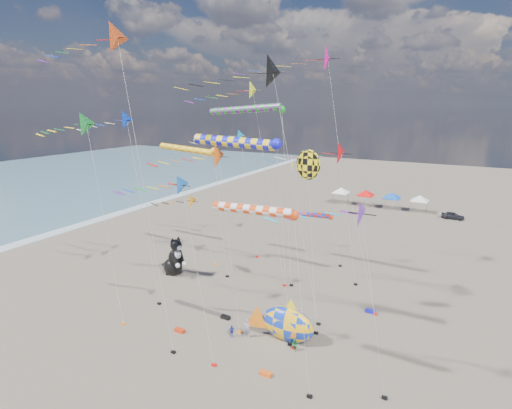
{
  "coord_description": "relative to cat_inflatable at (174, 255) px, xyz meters",
  "views": [
    {
      "loc": [
        16.28,
        -18.14,
        19.67
      ],
      "look_at": [
        0.1,
        12.0,
        11.08
      ],
      "focal_mm": 28.0,
      "sensor_mm": 36.0,
      "label": 1
    }
  ],
  "objects": [
    {
      "name": "parked_car",
      "position": [
        27.96,
        41.85,
        -1.8
      ],
      "size": [
        3.79,
        1.63,
        1.27
      ],
      "primitive_type": "imported",
      "rotation": [
        0.0,
        0.0,
        1.54
      ],
      "color": "#26262D",
      "rests_on": "ground"
    },
    {
      "name": "kite_bag_1",
      "position": [
        8.39,
        -9.58,
        -2.29
      ],
      "size": [
        0.9,
        0.44,
        0.3
      ],
      "primitive_type": "cube",
      "color": "red",
      "rests_on": "ground"
    },
    {
      "name": "kite_bag_3",
      "position": [
        17.82,
        -11.21,
        -2.29
      ],
      "size": [
        0.9,
        0.44,
        0.3
      ],
      "primitive_type": "cube",
      "color": "#EB5313",
      "rests_on": "ground"
    },
    {
      "name": "windsock_2",
      "position": [
        17.36,
        -11.86,
        10.37
      ],
      "size": [
        7.78,
        0.68,
        13.24
      ],
      "color": "#F24411",
      "rests_on": "ground"
    },
    {
      "name": "windsock_3",
      "position": [
        13.19,
        -6.83,
        14.26
      ],
      "size": [
        8.97,
        0.89,
        17.2
      ],
      "color": "#1515D3",
      "rests_on": "ground"
    },
    {
      "name": "delta_kite_2",
      "position": [
        -1.58,
        4.58,
        5.26
      ],
      "size": [
        9.76,
        1.85,
        8.98
      ],
      "color": "#FF9C12",
      "rests_on": "ground"
    },
    {
      "name": "delta_kite_7",
      "position": [
        14.47,
        -2.63,
        19.76
      ],
      "size": [
        13.94,
        3.08,
        23.95
      ],
      "color": "black",
      "rests_on": "ground"
    },
    {
      "name": "delta_kite_6",
      "position": [
        18.0,
        1.61,
        12.54
      ],
      "size": [
        12.35,
        2.42,
        16.46
      ],
      "color": "red",
      "rests_on": "ground"
    },
    {
      "name": "tent_row",
      "position": [
        14.59,
        43.85,
        0.71
      ],
      "size": [
        19.2,
        4.2,
        3.8
      ],
      "color": "white",
      "rests_on": "ground"
    },
    {
      "name": "delta_kite_4",
      "position": [
        0.1,
        -6.58,
        15.49
      ],
      "size": [
        9.35,
        2.0,
        19.28
      ],
      "color": "#0B33C1",
      "rests_on": "ground"
    },
    {
      "name": "delta_kite_5",
      "position": [
        15.3,
        7.27,
        21.77
      ],
      "size": [
        14.69,
        2.94,
        25.92
      ],
      "color": "#F90997",
      "rests_on": "ground"
    },
    {
      "name": "delta_kite_3",
      "position": [
        4.61,
        -12.33,
        21.8
      ],
      "size": [
        13.74,
        2.38,
        25.74
      ],
      "color": "#C74014",
      "rests_on": "ground"
    },
    {
      "name": "person_adult",
      "position": [
        14.07,
        -7.47,
        -1.57
      ],
      "size": [
        0.75,
        0.66,
        1.73
      ],
      "primitive_type": "imported",
      "rotation": [
        0.0,
        0.0,
        0.48
      ],
      "color": "#908D9E",
      "rests_on": "ground"
    },
    {
      "name": "kite_bag_2",
      "position": [
        10.78,
        -5.75,
        -2.29
      ],
      "size": [
        0.9,
        0.44,
        0.3
      ],
      "primitive_type": "cube",
      "color": "black",
      "rests_on": "ground"
    },
    {
      "name": "child_blue",
      "position": [
        12.88,
        -8.05,
        -1.89
      ],
      "size": [
        0.67,
        0.61,
        1.1
      ],
      "primitive_type": "imported",
      "rotation": [
        0.0,
        0.0,
        0.67
      ],
      "color": "navy",
      "rests_on": "ground"
    },
    {
      "name": "delta_kite_0",
      "position": [
        7.12,
        3.31,
        18.42
      ],
      "size": [
        13.05,
        2.15,
        22.28
      ],
      "color": "#DFF31F",
      "rests_on": "ground"
    },
    {
      "name": "ground",
      "position": [
        13.09,
        -16.15,
        -2.44
      ],
      "size": [
        260.0,
        260.0,
        0.0
      ],
      "primitive_type": "plane",
      "color": "brown",
      "rests_on": "ground"
    },
    {
      "name": "delta_kite_10",
      "position": [
        9.58,
        -12.12,
        11.21
      ],
      "size": [
        9.19,
        1.63,
        14.9
      ],
      "color": "blue",
      "rests_on": "ground"
    },
    {
      "name": "fish_inflatable",
      "position": [
        17.26,
        -6.08,
        -1.01
      ],
      "size": [
        6.39,
        2.98,
        3.99
      ],
      "color": "#1235B6",
      "rests_on": "ground"
    },
    {
      "name": "delta_kite_8",
      "position": [
        -1.45,
        -11.09,
        15.35
      ],
      "size": [
        10.86,
        2.29,
        19.21
      ],
      "color": "#17822F",
      "rests_on": "ground"
    },
    {
      "name": "windsock_4",
      "position": [
        8.03,
        3.66,
        16.66
      ],
      "size": [
        10.45,
        0.79,
        19.58
      ],
      "color": "#1A9425",
      "rests_on": "ground"
    },
    {
      "name": "delta_kite_1",
      "position": [
        10.31,
        -7.18,
        12.89
      ],
      "size": [
        9.26,
        2.21,
        16.73
      ],
      "color": "#F6580F",
      "rests_on": "ground"
    },
    {
      "name": "kite_bag_0",
      "position": [
        22.6,
        1.9,
        -2.29
      ],
      "size": [
        0.9,
        0.44,
        0.3
      ],
      "primitive_type": "cube",
      "color": "#1517D2",
      "rests_on": "ground"
    },
    {
      "name": "cat_inflatable",
      "position": [
        0.0,
        0.0,
        0.0
      ],
      "size": [
        3.98,
        2.76,
        4.88
      ],
      "primitive_type": null,
      "rotation": [
        0.0,
        0.0,
        -0.29
      ],
      "color": "black",
      "rests_on": "ground"
    },
    {
      "name": "angelfish_kite",
      "position": [
        17.02,
        -2.17,
        12.09
      ],
      "size": [
        3.74,
        3.02,
        15.96
      ],
      "color": "yellow",
      "rests_on": "ground"
    },
    {
      "name": "windsock_1",
      "position": [
        12.85,
        11.64,
        3.7
      ],
      "size": [
        7.03,
        0.64,
        6.52
      ],
      "color": "red",
      "rests_on": "ground"
    },
    {
      "name": "delta_kite_9",
      "position": [
        22.85,
        -9.55,
        10.45
      ],
      "size": [
        8.66,
        1.9,
        14.19
      ],
      "color": "#6525A9",
      "rests_on": "ground"
    },
    {
      "name": "delta_kite_11",
      "position": [
        2.05,
        9.43,
        13.02
      ],
      "size": [
        10.05,
        1.8,
        16.77
      ],
      "color": "#0D91CC",
      "rests_on": "ground"
    },
    {
      "name": "child_green",
      "position": [
        18.52,
        -7.37,
        -1.89
      ],
      "size": [
        0.65,
        0.59,
        1.09
      ],
      "primitive_type": "imported",
      "rotation": [
        0.0,
        0.0,
        -0.41
      ],
      "color": "#1A803D",
      "rests_on": "ground"
    },
    {
      "name": "windsock_0",
      "position": [
        1.07,
        2.29,
        12.2
      ],
      "size": [
        9.16,
        0.73,
        15.08
      ],
      "color": "#FFA115",
      "rests_on": "ground"
    }
  ]
}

